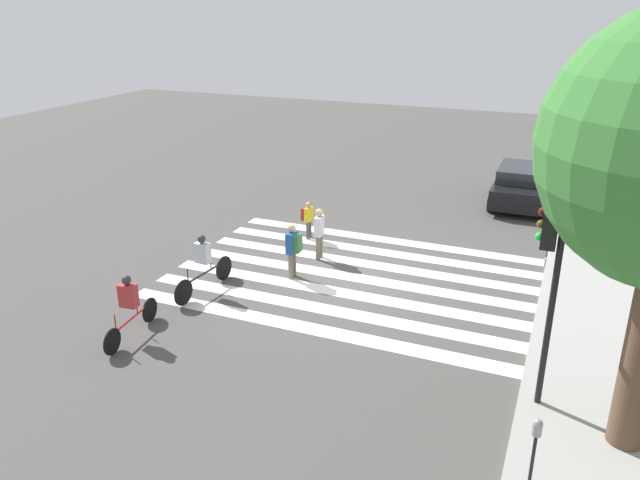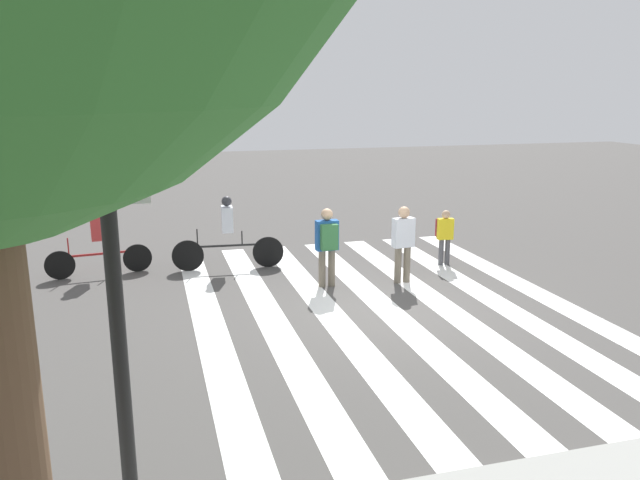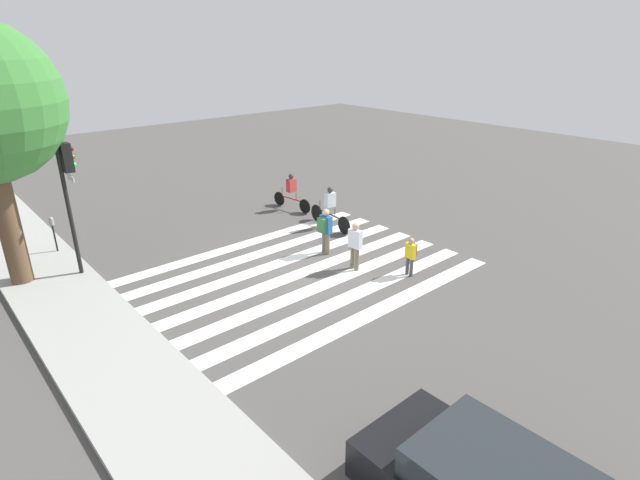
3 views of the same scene
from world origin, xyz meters
name	(u,v)px [view 2 (image 2 of 3)]	position (x,y,z in m)	size (l,w,h in m)	color
ground_plane	(386,309)	(0.00, 0.00, 0.00)	(60.00, 60.00, 0.00)	#4C4947
crosswalk_stripes	(386,309)	(0.00, 0.00, 0.00)	(6.89, 10.00, 0.01)	white
traffic_light	(109,207)	(4.31, 5.23, 3.05)	(0.60, 0.50, 4.35)	black
pedestrian_adult_tall_backpack	(403,240)	(-0.90, -1.40, 0.90)	(0.46, 0.25, 1.59)	#6B6051
pedestrian_adult_blue_shirt	(444,233)	(-2.33, -2.41, 0.74)	(0.37, 0.32, 1.26)	#4C4C51
pedestrian_child_with_backpack	(327,242)	(0.67, -1.53, 0.94)	(0.45, 0.38, 1.60)	#6B6051
cyclist_near_curb	(228,231)	(2.42, -3.35, 0.87)	(2.44, 0.42, 1.63)	black
cyclist_mid_street	(97,236)	(5.13, -3.59, 0.86)	(2.17, 0.42, 1.57)	black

